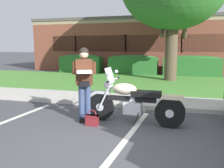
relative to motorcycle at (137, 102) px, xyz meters
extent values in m
plane|color=#424247|center=(-0.27, -1.39, -0.49)|extent=(140.00, 140.00, 0.00)
cube|color=#B7B2A8|center=(-0.27, 1.35, -0.43)|extent=(60.00, 0.20, 0.12)
cube|color=#B7B2A8|center=(-0.27, 2.20, -0.45)|extent=(60.00, 1.50, 0.08)
cube|color=#478433|center=(-0.27, 6.12, -0.46)|extent=(60.00, 6.35, 0.06)
cube|color=silver|center=(-0.05, -1.19, -0.49)|extent=(0.44, 4.40, 0.01)
cylinder|color=black|center=(-0.88, 0.05, -0.17)|extent=(0.64, 0.14, 0.64)
cylinder|color=silver|center=(-0.88, 0.05, -0.17)|extent=(0.19, 0.13, 0.18)
cylinder|color=black|center=(0.72, -0.04, -0.17)|extent=(0.65, 0.22, 0.64)
cylinder|color=silver|center=(0.72, -0.04, -0.17)|extent=(0.19, 0.21, 0.18)
cube|color=silver|center=(-0.88, 0.05, 0.18)|extent=(0.45, 0.16, 0.06)
cube|color=beige|center=(0.77, -0.05, 0.17)|extent=(0.45, 0.22, 0.08)
cylinder|color=silver|center=(-0.75, -0.04, 0.11)|extent=(0.31, 0.06, 0.58)
cylinder|color=silver|center=(-0.74, 0.12, 0.11)|extent=(0.31, 0.06, 0.58)
sphere|color=silver|center=(-0.71, 0.04, 0.37)|extent=(0.17, 0.17, 0.17)
cylinder|color=silver|center=(-0.57, 0.03, 0.49)|extent=(0.07, 0.72, 0.03)
cylinder|color=black|center=(-0.59, -0.33, 0.49)|extent=(0.05, 0.10, 0.04)
cylinder|color=black|center=(-0.55, 0.39, 0.49)|extent=(0.05, 0.10, 0.04)
sphere|color=silver|center=(-0.60, -0.27, 0.65)|extent=(0.08, 0.08, 0.08)
sphere|color=silver|center=(-0.57, 0.33, 0.65)|extent=(0.08, 0.08, 0.08)
cube|color=#B2BCC6|center=(-0.65, 0.03, 0.59)|extent=(0.16, 0.37, 0.35)
cube|color=black|center=(-0.13, 0.00, 0.07)|extent=(1.10, 0.16, 0.10)
ellipsoid|color=beige|center=(-0.30, 0.01, 0.29)|extent=(0.58, 0.35, 0.26)
cube|color=black|center=(0.20, -0.02, 0.21)|extent=(0.65, 0.32, 0.12)
cube|color=silver|center=(-0.10, 0.00, -0.13)|extent=(0.41, 0.26, 0.28)
cylinder|color=silver|center=(-0.13, 0.00, 0.03)|extent=(0.18, 0.13, 0.21)
cylinder|color=silver|center=(-0.07, 0.00, 0.03)|extent=(0.18, 0.13, 0.21)
cylinder|color=silver|center=(0.28, 0.12, -0.23)|extent=(0.60, 0.11, 0.08)
cylinder|color=silver|center=(0.48, 0.11, -0.23)|extent=(0.60, 0.11, 0.08)
cylinder|color=black|center=(0.01, -0.16, -0.34)|extent=(0.13, 0.11, 0.30)
cube|color=black|center=(-1.13, -0.13, -0.44)|extent=(0.20, 0.26, 0.10)
cube|color=black|center=(-1.26, -0.19, -0.44)|extent=(0.20, 0.26, 0.10)
cylinder|color=navy|center=(-1.14, -0.11, -0.06)|extent=(0.14, 0.14, 0.86)
cylinder|color=navy|center=(-1.27, -0.17, -0.06)|extent=(0.14, 0.14, 0.86)
cube|color=#4C2819|center=(-1.21, -0.14, 0.66)|extent=(0.44, 0.35, 0.58)
cube|color=#4C2819|center=(-1.21, -0.14, 0.93)|extent=(0.35, 0.30, 0.06)
sphere|color=tan|center=(-1.21, -0.14, 1.07)|extent=(0.21, 0.21, 0.21)
sphere|color=black|center=(-1.21, -0.13, 1.10)|extent=(0.23, 0.23, 0.23)
cube|color=black|center=(-1.15, -0.26, 0.41)|extent=(0.24, 0.18, 0.12)
cylinder|color=#4C2819|center=(-1.00, -0.22, 0.68)|extent=(0.22, 0.35, 0.09)
cylinder|color=#4C2819|center=(-1.29, -0.35, 0.68)|extent=(0.22, 0.35, 0.09)
cylinder|color=#4C2819|center=(-1.00, -0.07, 0.76)|extent=(0.10, 0.10, 0.28)
cylinder|color=#4C2819|center=(-1.40, -0.24, 0.76)|extent=(0.10, 0.10, 0.28)
cube|color=white|center=(-1.09, -0.42, 0.70)|extent=(0.42, 0.42, 0.05)
cube|color=maroon|center=(-0.93, -0.41, -0.37)|extent=(0.28, 0.12, 0.24)
cube|color=maroon|center=(-0.93, -0.41, -0.27)|extent=(0.28, 0.13, 0.04)
torus|color=maroon|center=(-0.93, -0.41, -0.23)|extent=(0.20, 0.02, 0.20)
cylinder|color=#4C3D2D|center=(0.48, 7.18, 0.91)|extent=(0.62, 0.62, 2.79)
cylinder|color=#4C3D2D|center=(1.08, 7.18, 2.29)|extent=(0.22, 1.36, 1.26)
cylinder|color=#4C3D2D|center=(0.03, 7.18, 2.17)|extent=(0.22, 1.03, 1.01)
cube|color=#286028|center=(-5.39, 9.54, 0.06)|extent=(2.79, 0.90, 1.10)
ellipsoid|color=#286028|center=(-5.39, 9.54, 0.61)|extent=(2.65, 0.84, 0.28)
cube|color=#286028|center=(-1.89, 9.54, 0.06)|extent=(3.02, 0.90, 1.10)
ellipsoid|color=#286028|center=(-1.89, 9.54, 0.61)|extent=(2.87, 0.84, 0.28)
cube|color=#286028|center=(1.61, 9.54, 0.06)|extent=(3.25, 0.90, 1.10)
ellipsoid|color=#286028|center=(1.61, 9.54, 0.61)|extent=(3.09, 0.84, 0.28)
cube|color=brown|center=(1.00, 16.39, 1.30)|extent=(21.30, 11.49, 3.58)
cube|color=#998466|center=(1.00, 10.69, 2.97)|extent=(21.30, 0.10, 0.24)
cube|color=#4C4742|center=(1.00, 16.39, 3.19)|extent=(21.52, 11.60, 0.20)
cube|color=#1E282D|center=(1.00, 10.68, 1.48)|extent=(18.11, 0.06, 1.10)
cube|color=brown|center=(-6.25, 10.67, 1.48)|extent=(0.08, 0.04, 1.20)
cube|color=brown|center=(-2.63, 10.67, 1.48)|extent=(0.08, 0.04, 1.20)
cube|color=brown|center=(1.00, 10.67, 1.48)|extent=(0.08, 0.04, 1.20)
camera|label=1|loc=(0.85, -5.14, 1.22)|focal=38.08mm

